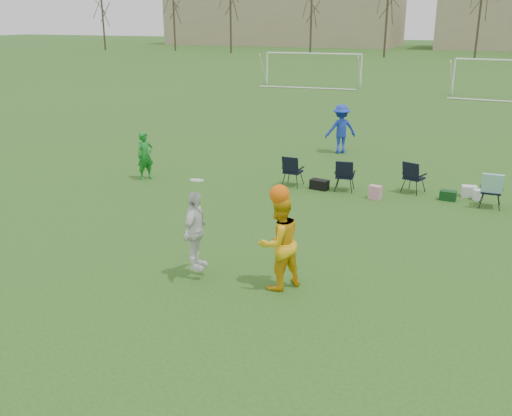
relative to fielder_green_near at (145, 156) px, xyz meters
The scene contains 7 objects.
ground 9.65m from the fielder_green_near, 42.32° to the right, with size 260.00×260.00×0.00m, color #27571B.
fielder_green_near is the anchor object (origin of this frame).
fielder_blue 7.83m from the fielder_green_near, 51.57° to the left, with size 1.21×0.70×1.87m, color #1934BF.
center_contest 8.46m from the fielder_green_near, 42.98° to the right, with size 2.49×1.28×2.12m.
sideline_setup 9.59m from the fielder_green_near, ahead, with size 9.16×1.64×1.90m.
goal_left 27.70m from the fielder_green_near, 96.00° to the left, with size 7.39×0.76×2.46m.
tree_line 63.94m from the fielder_green_near, 83.39° to the left, with size 110.28×3.28×11.40m.
Camera 1 is at (3.11, -8.73, 5.04)m, focal length 40.00 mm.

